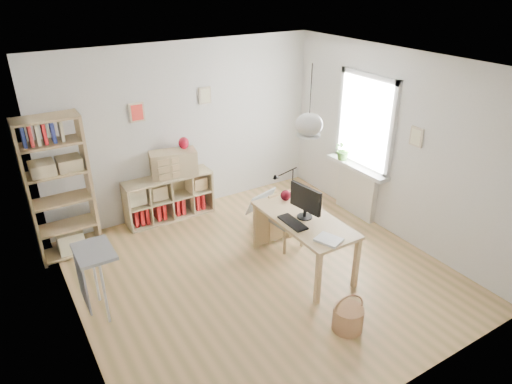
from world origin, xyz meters
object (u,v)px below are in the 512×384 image
cube_shelf (167,200)px  chair (284,217)px  tall_bookshelf (58,184)px  monitor (306,200)px  desk (304,224)px  drawer_chest (174,163)px  storage_chest (274,218)px

cube_shelf → chair: (1.13, -1.63, 0.15)m
tall_bookshelf → monitor: (2.60, -1.94, -0.09)m
desk → chair: chair is taller
desk → chair: 0.64m
desk → monitor: 0.34m
chair → monitor: monitor is taller
cube_shelf → drawer_chest: 0.64m
cube_shelf → drawer_chest: drawer_chest is taller
tall_bookshelf → chair: bearing=-26.6°
monitor → chair: bearing=72.2°
drawer_chest → tall_bookshelf: bearing=-159.6°
drawer_chest → desk: bearing=-55.7°
cube_shelf → monitor: 2.55m
desk → drawer_chest: (-0.88, 2.19, 0.26)m
cube_shelf → chair: chair is taller
storage_chest → drawer_chest: 1.77m
monitor → drawer_chest: monitor is taller
tall_bookshelf → drawer_chest: 1.73m
desk → cube_shelf: size_ratio=1.07×
cube_shelf → drawer_chest: size_ratio=1.99×
desk → cube_shelf: desk is taller
tall_bookshelf → chair: (2.70, -1.35, -0.64)m
chair → tall_bookshelf: bearing=148.2°
cube_shelf → monitor: size_ratio=2.78×
tall_bookshelf → drawer_chest: bearing=8.0°
desk → tall_bookshelf: 3.27m
tall_bookshelf → drawer_chest: (1.71, 0.24, -0.17)m
monitor → desk: bearing=-156.2°
tall_bookshelf → chair: tall_bookshelf is taller
storage_chest → monitor: monitor is taller
desk → monitor: monitor is taller
chair → storage_chest: 0.51m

